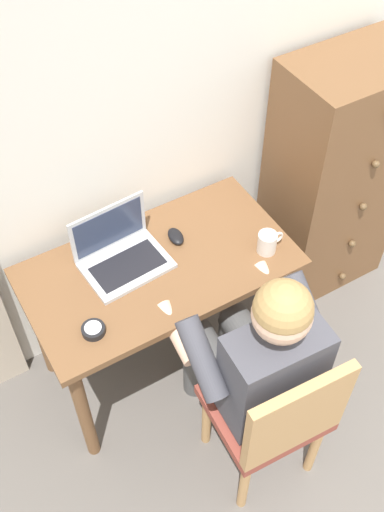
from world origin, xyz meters
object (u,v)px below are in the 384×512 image
chair (275,415)px  person_seated (254,353)px  dresser (334,180)px  desk_clock (93,330)px  desk (160,283)px  computer_mouse (176,236)px  coffee_mug (268,242)px  laptop (120,252)px

chair → person_seated: (0.01, 0.18, 0.18)m
dresser → desk_clock: size_ratio=14.42×
desk → dresser: 1.03m
dresser → person_seated: (-0.90, -0.63, 0.03)m
dresser → desk_clock: 1.42m
chair → desk: bearing=99.5°
person_seated → computer_mouse: 0.61m
person_seated → coffee_mug: person_seated is taller
chair → computer_mouse: (0.02, 0.79, 0.26)m
chair → person_seated: 0.26m
desk → desk_clock: desk_clock is taller
computer_mouse → person_seated: bearing=-84.4°
desk → dresser: (1.03, 0.11, 0.03)m
person_seated → laptop: bearing=111.7°
chair → coffee_mug: bearing=60.1°
person_seated → desk_clock: (-0.49, 0.35, 0.07)m
chair → desk_clock: 0.77m
person_seated → laptop: person_seated is taller
laptop → desk_clock: 0.36m
dresser → chair: bearing=-138.2°
laptop → coffee_mug: laptop is taller
person_seated → coffee_mug: 0.48m
desk → coffee_mug: size_ratio=9.27×
chair → laptop: (-0.24, 0.80, 0.29)m
dresser → person_seated: 1.10m
laptop → desk_clock: bearing=-132.9°
chair → computer_mouse: 0.83m
person_seated → computer_mouse: person_seated is taller
dresser → laptop: bearing=-179.4°
dresser → coffee_mug: bearing=-155.7°
computer_mouse → desk_clock: bearing=-146.6°
dresser → coffee_mug: dresser is taller
laptop → desk: bearing=-40.1°
chair → laptop: bearing=106.4°
dresser → laptop: dresser is taller
chair → person_seated: size_ratio=0.74×
desk_clock → laptop: bearing=47.1°
person_seated → coffee_mug: (0.30, 0.36, 0.11)m
laptop → chair: bearing=-73.6°
desk → person_seated: (0.13, -0.52, 0.06)m
desk_clock → coffee_mug: bearing=0.5°
dresser → coffee_mug: 0.67m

